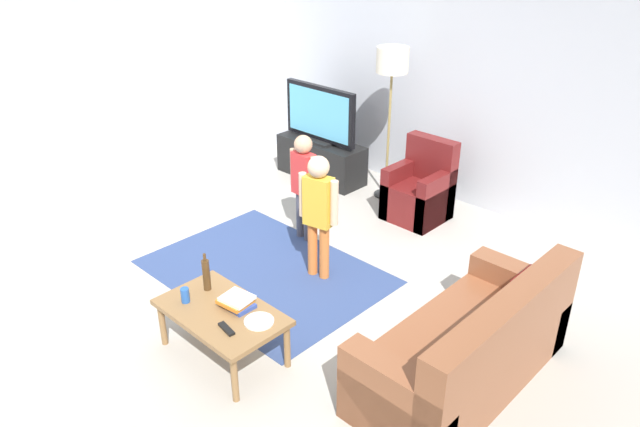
# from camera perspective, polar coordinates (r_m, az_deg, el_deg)

# --- Properties ---
(ground) EXTENTS (7.80, 7.80, 0.00)m
(ground) POSITION_cam_1_polar(r_m,az_deg,el_deg) (5.40, -4.47, -8.25)
(ground) COLOR #B2ADA3
(wall_back) EXTENTS (6.00, 0.12, 2.70)m
(wall_back) POSITION_cam_1_polar(r_m,az_deg,el_deg) (7.00, 14.06, 11.56)
(wall_back) COLOR silver
(wall_back) RESTS_ON ground
(wall_left) EXTENTS (0.12, 6.00, 2.70)m
(wall_left) POSITION_cam_1_polar(r_m,az_deg,el_deg) (7.20, -21.38, 10.94)
(wall_left) COLOR silver
(wall_left) RESTS_ON ground
(area_rug) EXTENTS (2.20, 1.60, 0.01)m
(area_rug) POSITION_cam_1_polar(r_m,az_deg,el_deg) (5.80, -5.24, -5.51)
(area_rug) COLOR #33477A
(area_rug) RESTS_ON ground
(tv_stand) EXTENTS (1.20, 0.44, 0.50)m
(tv_stand) POSITION_cam_1_polar(r_m,az_deg,el_deg) (7.73, 0.10, 5.13)
(tv_stand) COLOR black
(tv_stand) RESTS_ON ground
(tv) EXTENTS (1.10, 0.28, 0.71)m
(tv) POSITION_cam_1_polar(r_m,az_deg,el_deg) (7.51, -0.00, 9.37)
(tv) COLOR black
(tv) RESTS_ON tv_stand
(couch) EXTENTS (0.80, 1.80, 0.86)m
(couch) POSITION_cam_1_polar(r_m,az_deg,el_deg) (4.50, 14.34, -12.67)
(couch) COLOR brown
(couch) RESTS_ON ground
(armchair) EXTENTS (0.60, 0.60, 0.90)m
(armchair) POSITION_cam_1_polar(r_m,az_deg,el_deg) (6.77, 9.56, 1.98)
(armchair) COLOR maroon
(armchair) RESTS_ON ground
(floor_lamp) EXTENTS (0.36, 0.36, 1.78)m
(floor_lamp) POSITION_cam_1_polar(r_m,az_deg,el_deg) (6.86, 6.87, 13.54)
(floor_lamp) COLOR #262626
(floor_lamp) RESTS_ON ground
(child_near_tv) EXTENTS (0.38, 0.18, 1.14)m
(child_near_tv) POSITION_cam_1_polar(r_m,az_deg,el_deg) (6.06, -1.57, 3.38)
(child_near_tv) COLOR #4C4C59
(child_near_tv) RESTS_ON ground
(child_center) EXTENTS (0.40, 0.19, 1.21)m
(child_center) POSITION_cam_1_polar(r_m,az_deg,el_deg) (5.38, -0.16, 0.68)
(child_center) COLOR orange
(child_center) RESTS_ON ground
(coffee_table) EXTENTS (1.00, 0.60, 0.42)m
(coffee_table) POSITION_cam_1_polar(r_m,az_deg,el_deg) (4.64, -9.36, -9.54)
(coffee_table) COLOR olive
(coffee_table) RESTS_ON ground
(book_stack) EXTENTS (0.26, 0.23, 0.09)m
(book_stack) POSITION_cam_1_polar(r_m,az_deg,el_deg) (4.60, -7.93, -8.28)
(book_stack) COLOR #334CA5
(book_stack) RESTS_ON coffee_table
(bottle) EXTENTS (0.06, 0.06, 0.32)m
(bottle) POSITION_cam_1_polar(r_m,az_deg,el_deg) (4.79, -10.77, -5.72)
(bottle) COLOR #4C3319
(bottle) RESTS_ON coffee_table
(tv_remote) EXTENTS (0.18, 0.07, 0.02)m
(tv_remote) POSITION_cam_1_polar(r_m,az_deg,el_deg) (4.40, -8.89, -10.78)
(tv_remote) COLOR black
(tv_remote) RESTS_ON coffee_table
(soda_can) EXTENTS (0.07, 0.07, 0.12)m
(soda_can) POSITION_cam_1_polar(r_m,az_deg,el_deg) (4.72, -12.71, -7.59)
(soda_can) COLOR #2659B2
(soda_can) RESTS_ON coffee_table
(plate) EXTENTS (0.22, 0.22, 0.02)m
(plate) POSITION_cam_1_polar(r_m,az_deg,el_deg) (4.44, -5.82, -10.18)
(plate) COLOR white
(plate) RESTS_ON coffee_table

